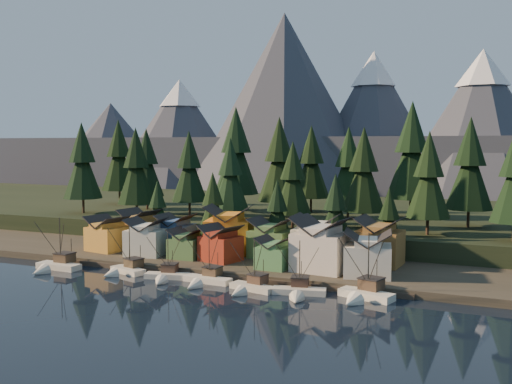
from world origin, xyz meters
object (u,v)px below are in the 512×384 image
at_px(boat_1, 124,263).
at_px(boat_0, 55,259).
at_px(boat_3, 204,274).
at_px(house_back_0, 140,227).
at_px(house_back_1, 176,232).
at_px(house_front_1, 146,236).
at_px(boat_2, 166,270).
at_px(boat_4, 249,281).
at_px(house_front_0, 107,232).
at_px(boat_5, 299,285).
at_px(boat_6, 363,285).

bearing_deg(boat_1, boat_0, -151.90).
height_order(boat_1, boat_3, boat_1).
bearing_deg(boat_0, house_back_0, 80.39).
bearing_deg(house_back_1, house_front_1, -119.01).
bearing_deg(boat_2, boat_3, -13.06).
xyz_separation_m(boat_3, house_back_1, (-18.48, 20.11, 4.09)).
height_order(boat_4, house_back_1, house_back_1).
xyz_separation_m(boat_1, house_back_0, (-10.82, 21.37, 4.06)).
bearing_deg(house_back_0, boat_2, -38.59).
bearing_deg(house_front_1, house_front_0, 166.14).
bearing_deg(boat_5, house_front_0, 150.90).
bearing_deg(house_back_1, boat_2, -66.12).
distance_m(house_front_1, house_back_0, 12.08).
height_order(boat_0, boat_1, boat_0).
relative_size(boat_2, boat_5, 0.95).
bearing_deg(house_front_1, boat_3, -39.10).
height_order(house_front_1, house_back_1, house_back_1).
bearing_deg(boat_1, boat_6, 17.84).
bearing_deg(boat_6, boat_0, -161.11).
bearing_deg(boat_2, boat_5, -15.80).
bearing_deg(house_back_0, boat_1, -55.58).
distance_m(boat_6, house_back_1, 52.84).
xyz_separation_m(boat_5, boat_6, (11.12, 1.83, 0.60)).
bearing_deg(house_front_0, boat_2, -19.20).
xyz_separation_m(boat_0, boat_6, (65.49, 2.70, 0.20)).
height_order(boat_3, boat_6, boat_6).
bearing_deg(boat_6, boat_3, -162.18).
xyz_separation_m(boat_2, house_front_1, (-13.40, 13.19, 4.02)).
height_order(boat_5, house_back_1, house_back_1).
xyz_separation_m(boat_3, boat_5, (19.41, -1.15, 0.01)).
bearing_deg(boat_6, house_back_0, 176.99).
bearing_deg(boat_4, boat_5, 17.76).
relative_size(boat_1, boat_2, 1.09).
distance_m(boat_3, house_front_0, 36.83).
distance_m(boat_0, boat_6, 65.55).
relative_size(boat_5, house_back_0, 1.15).
distance_m(boat_1, house_front_1, 13.15).
relative_size(boat_6, house_front_1, 1.39).
bearing_deg(boat_3, boat_2, -174.87).
relative_size(boat_3, house_back_0, 1.17).
bearing_deg(boat_6, boat_5, -154.13).
relative_size(boat_2, house_front_1, 1.11).
distance_m(boat_1, boat_6, 49.73).
xyz_separation_m(boat_1, house_back_1, (0.71, 19.30, 3.82)).
xyz_separation_m(boat_2, boat_6, (39.17, 0.77, 0.66)).
relative_size(boat_0, house_front_0, 1.29).
xyz_separation_m(boat_2, boat_4, (18.87, -1.81, 0.10)).
distance_m(boat_0, house_back_1, 27.83).
relative_size(boat_5, house_front_1, 1.17).
height_order(boat_1, boat_2, boat_1).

